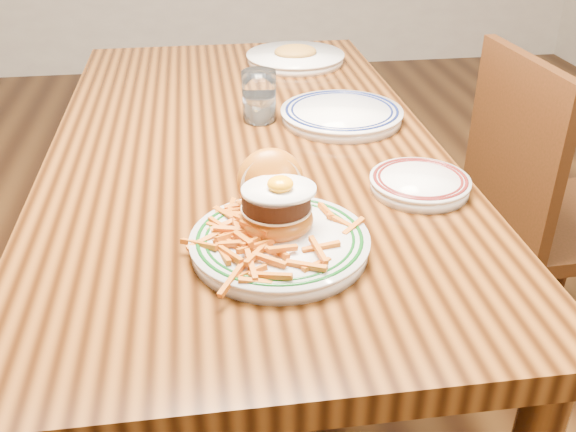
{
  "coord_description": "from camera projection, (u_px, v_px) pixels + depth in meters",
  "views": [
    {
      "loc": [
        -0.09,
        -1.34,
        1.32
      ],
      "look_at": [
        0.03,
        -0.46,
        0.81
      ],
      "focal_mm": 40.0,
      "sensor_mm": 36.0,
      "label": 1
    }
  ],
  "objects": [
    {
      "name": "table",
      "position": [
        245.0,
        174.0,
        1.49
      ],
      "size": [
        0.85,
        1.6,
        0.75
      ],
      "color": "black",
      "rests_on": "floor"
    },
    {
      "name": "far_plate",
      "position": [
        295.0,
        57.0,
        1.94
      ],
      "size": [
        0.3,
        0.3,
        0.05
      ],
      "rotation": [
        0.0,
        0.0,
        -0.07
      ],
      "color": "silver",
      "rests_on": "table"
    },
    {
      "name": "floor",
      "position": [
        253.0,
        383.0,
        1.82
      ],
      "size": [
        6.0,
        6.0,
        0.0
      ],
      "primitive_type": "plane",
      "color": "black",
      "rests_on": "ground"
    },
    {
      "name": "water_glass",
      "position": [
        259.0,
        99.0,
        1.51
      ],
      "size": [
        0.08,
        0.08,
        0.12
      ],
      "color": "white",
      "rests_on": "table"
    },
    {
      "name": "main_plate",
      "position": [
        278.0,
        226.0,
        1.03
      ],
      "size": [
        0.29,
        0.3,
        0.14
      ],
      "rotation": [
        0.0,
        0.0,
        0.02
      ],
      "color": "silver",
      "rests_on": "table"
    },
    {
      "name": "rear_plate",
      "position": [
        342.0,
        114.0,
        1.53
      ],
      "size": [
        0.29,
        0.29,
        0.03
      ],
      "rotation": [
        0.0,
        0.0,
        -0.35
      ],
      "color": "silver",
      "rests_on": "table"
    },
    {
      "name": "side_plate",
      "position": [
        420.0,
        183.0,
        1.22
      ],
      "size": [
        0.19,
        0.19,
        0.03
      ],
      "rotation": [
        0.0,
        0.0,
        0.4
      ],
      "color": "silver",
      "rests_on": "table"
    },
    {
      "name": "chair_right",
      "position": [
        543.0,
        209.0,
        1.71
      ],
      "size": [
        0.44,
        0.44,
        0.9
      ],
      "rotation": [
        0.0,
        0.0,
        3.19
      ],
      "color": "#421E0D",
      "rests_on": "floor"
    }
  ]
}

